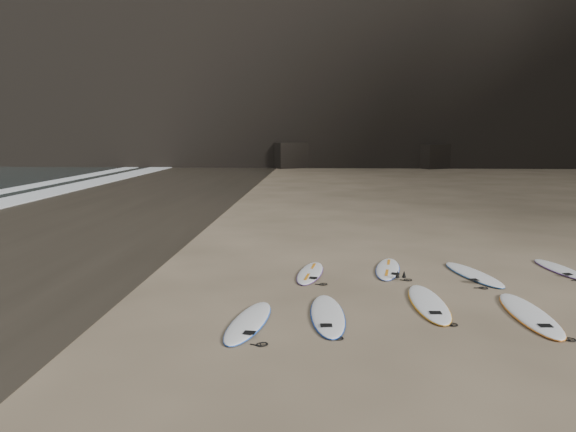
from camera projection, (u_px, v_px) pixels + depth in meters
name	position (u px, v px, depth m)	size (l,w,h in m)	color
ground	(463.00, 308.00, 11.21)	(240.00, 240.00, 0.00)	#897559
wet_sand	(58.00, 223.00, 21.78)	(12.00, 200.00, 0.01)	#383026
surfboard_0	(249.00, 321.00, 10.28)	(0.58, 2.44, 0.09)	white
surfboard_1	(328.00, 314.00, 10.67)	(0.62, 2.57, 0.09)	white
surfboard_2	(429.00, 303.00, 11.39)	(0.65, 2.69, 0.10)	white
surfboard_3	(529.00, 314.00, 10.69)	(0.66, 2.76, 0.10)	white
surfboard_5	(310.00, 272.00, 13.88)	(0.55, 2.29, 0.08)	white
surfboard_6	(388.00, 268.00, 14.28)	(0.57, 2.36, 0.09)	white
surfboard_7	(473.00, 274.00, 13.72)	(0.61, 2.55, 0.09)	white
surfboard_8	(560.00, 269.00, 14.23)	(0.55, 2.29, 0.08)	white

